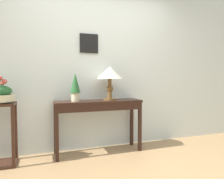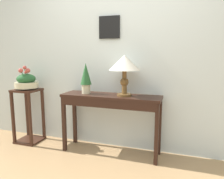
# 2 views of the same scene
# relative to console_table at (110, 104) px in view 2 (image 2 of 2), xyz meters

# --- Properties ---
(back_wall_with_art) EXTENTS (9.00, 0.13, 2.80)m
(back_wall_with_art) POSITION_rel_console_table_xyz_m (0.03, 0.29, 0.74)
(back_wall_with_art) COLOR silver
(back_wall_with_art) RESTS_ON ground
(console_table) EXTENTS (1.29, 0.36, 0.78)m
(console_table) POSITION_rel_console_table_xyz_m (0.00, 0.00, 0.00)
(console_table) COLOR black
(console_table) RESTS_ON ground
(table_lamp) EXTENTS (0.39, 0.39, 0.51)m
(table_lamp) POSITION_rel_console_table_xyz_m (0.18, 0.02, 0.50)
(table_lamp) COLOR brown
(table_lamp) RESTS_ON console_table
(potted_plant_on_console) EXTENTS (0.15, 0.15, 0.40)m
(potted_plant_on_console) POSITION_rel_console_table_xyz_m (-0.34, 0.01, 0.34)
(potted_plant_on_console) COLOR beige
(potted_plant_on_console) RESTS_ON console_table
(pedestal_stand_left) EXTENTS (0.34, 0.34, 0.80)m
(pedestal_stand_left) POSITION_rel_console_table_xyz_m (-1.28, -0.01, -0.27)
(pedestal_stand_left) COLOR #381E14
(pedestal_stand_left) RESTS_ON ground
(planter_bowl_wide) EXTENTS (0.33, 0.33, 0.34)m
(planter_bowl_wide) POSITION_rel_console_table_xyz_m (-1.28, -0.01, 0.25)
(planter_bowl_wide) COLOR beige
(planter_bowl_wide) RESTS_ON pedestal_stand_left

